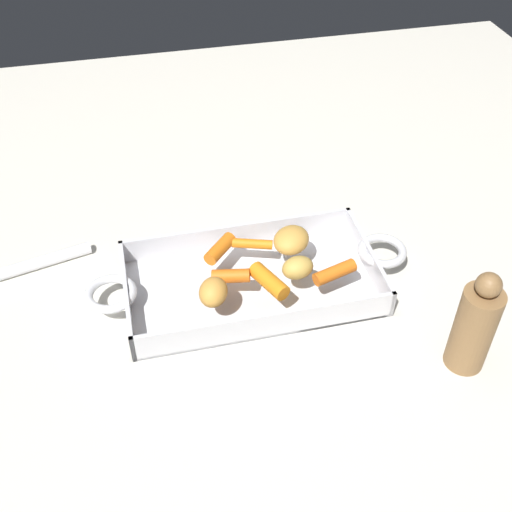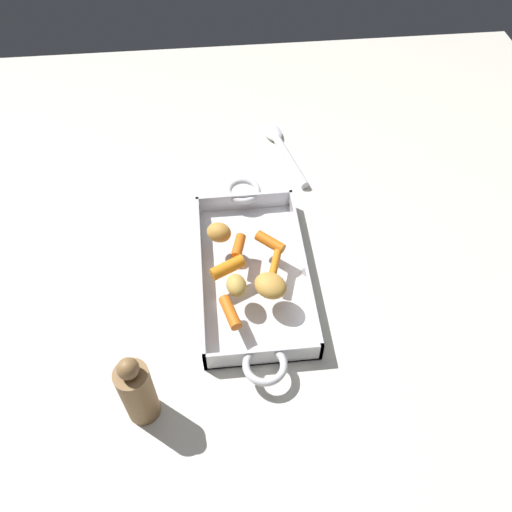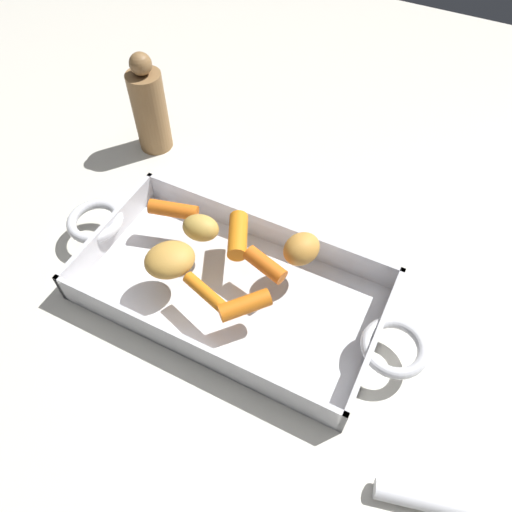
{
  "view_description": "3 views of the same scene",
  "coord_description": "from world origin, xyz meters",
  "views": [
    {
      "loc": [
        -0.14,
        -0.66,
        0.67
      ],
      "look_at": [
        0.01,
        0.0,
        0.06
      ],
      "focal_mm": 44.37,
      "sensor_mm": 36.0,
      "label": 1
    },
    {
      "loc": [
        0.6,
        -0.05,
        0.81
      ],
      "look_at": [
        0.01,
        0.0,
        0.08
      ],
      "focal_mm": 36.75,
      "sensor_mm": 36.0,
      "label": 2
    },
    {
      "loc": [
        -0.18,
        0.28,
        0.52
      ],
      "look_at": [
        -0.02,
        -0.02,
        0.06
      ],
      "focal_mm": 34.1,
      "sensor_mm": 36.0,
      "label": 3
    }
  ],
  "objects": [
    {
      "name": "baby_carrot_northeast",
      "position": [
        -0.04,
        0.04,
        0.06
      ],
      "size": [
        0.06,
        0.06,
        0.02
      ],
      "primitive_type": "cylinder",
      "rotation": [
        1.53,
        0.0,
        5.56
      ],
      "color": "orange",
      "rests_on": "roasting_dish"
    },
    {
      "name": "potato_corner",
      "position": [
        0.07,
        0.03,
        0.06
      ],
      "size": [
        0.08,
        0.08,
        0.03
      ],
      "primitive_type": "ellipsoid",
      "rotation": [
        0.0,
        0.0,
        3.95
      ],
      "color": "gold",
      "rests_on": "roasting_dish"
    },
    {
      "name": "potato_golden_large",
      "position": [
        0.06,
        -0.03,
        0.06
      ],
      "size": [
        0.05,
        0.04,
        0.03
      ],
      "primitive_type": "ellipsoid",
      "rotation": [
        0.0,
        0.0,
        0.18
      ],
      "color": "gold",
      "rests_on": "roasting_dish"
    },
    {
      "name": "potato_halved",
      "position": [
        -0.07,
        -0.06,
        0.06
      ],
      "size": [
        0.05,
        0.06,
        0.04
      ],
      "primitive_type": "ellipsoid",
      "rotation": [
        0.0,
        0.0,
        1.15
      ],
      "color": "gold",
      "rests_on": "roasting_dish"
    },
    {
      "name": "baby_carrot_long",
      "position": [
        -0.03,
        -0.02,
        0.06
      ],
      "size": [
        0.06,
        0.03,
        0.02
      ],
      "primitive_type": "cylinder",
      "rotation": [
        1.65,
        0.0,
        4.45
      ],
      "color": "orange",
      "rests_on": "roasting_dish"
    },
    {
      "name": "baby_carrot_southeast",
      "position": [
        0.01,
        -0.05,
        0.06
      ],
      "size": [
        0.05,
        0.07,
        0.03
      ],
      "primitive_type": "cylinder",
      "rotation": [
        1.55,
        0.0,
        3.59
      ],
      "color": "orange",
      "rests_on": "roasting_dish"
    },
    {
      "name": "pepper_mill",
      "position": [
        0.25,
        -0.2,
        0.07
      ],
      "size": [
        0.05,
        0.05,
        0.16
      ],
      "color": "olive",
      "rests_on": "ground_plane"
    },
    {
      "name": "baby_carrot_northwest",
      "position": [
        0.11,
        -0.05,
        0.06
      ],
      "size": [
        0.07,
        0.04,
        0.02
      ],
      "primitive_type": "cylinder",
      "rotation": [
        1.59,
        0.0,
        4.99
      ],
      "color": "orange",
      "rests_on": "roasting_dish"
    },
    {
      "name": "baby_carrot_southwest",
      "position": [
        0.01,
        0.04,
        0.05
      ],
      "size": [
        0.06,
        0.03,
        0.01
      ],
      "primitive_type": "cylinder",
      "rotation": [
        1.57,
        0.0,
        4.4
      ],
      "color": "orange",
      "rests_on": "roasting_dish"
    },
    {
      "name": "roasting_dish",
      "position": [
        0.0,
        0.0,
        0.01
      ],
      "size": [
        0.48,
        0.2,
        0.05
      ],
      "color": "silver",
      "rests_on": "ground_plane"
    },
    {
      "name": "serving_spoon",
      "position": [
        -0.37,
        0.11,
        0.01
      ],
      "size": [
        0.24,
        0.09,
        0.02
      ],
      "rotation": [
        0.0,
        0.0,
        3.38
      ],
      "color": "white",
      "rests_on": "ground_plane"
    },
    {
      "name": "ground_plane",
      "position": [
        0.0,
        0.0,
        0.0
      ],
      "size": [
        1.71,
        1.71,
        0.0
      ],
      "primitive_type": "plane",
      "color": "silver"
    }
  ]
}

